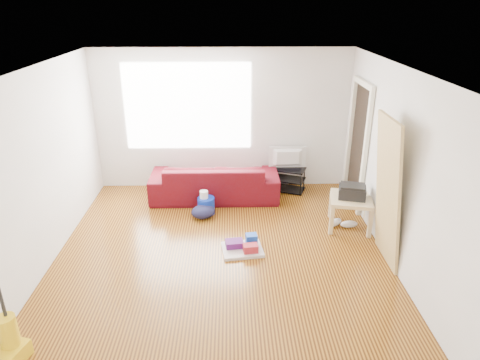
{
  "coord_description": "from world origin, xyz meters",
  "views": [
    {
      "loc": [
        0.14,
        -4.9,
        3.25
      ],
      "look_at": [
        0.27,
        0.6,
        0.9
      ],
      "focal_mm": 32.0,
      "sensor_mm": 36.0,
      "label": 1
    }
  ],
  "objects_px": {
    "cleaning_tray": "(243,247)",
    "backpack": "(203,217)",
    "bucket": "(206,213)",
    "vacuum": "(9,341)",
    "side_table": "(351,202)",
    "tv_stand": "(287,179)",
    "sofa": "(215,197)"
  },
  "relations": [
    {
      "from": "tv_stand",
      "to": "backpack",
      "type": "relative_size",
      "value": 1.86
    },
    {
      "from": "backpack",
      "to": "vacuum",
      "type": "relative_size",
      "value": 0.31
    },
    {
      "from": "cleaning_tray",
      "to": "bucket",
      "type": "bearing_deg",
      "value": 116.68
    },
    {
      "from": "sofa",
      "to": "bucket",
      "type": "xyz_separation_m",
      "value": [
        -0.13,
        -0.61,
        0.0
      ]
    },
    {
      "from": "side_table",
      "to": "cleaning_tray",
      "type": "bearing_deg",
      "value": -158.67
    },
    {
      "from": "backpack",
      "to": "side_table",
      "type": "bearing_deg",
      "value": -28.94
    },
    {
      "from": "bucket",
      "to": "vacuum",
      "type": "bearing_deg",
      "value": -119.77
    },
    {
      "from": "vacuum",
      "to": "backpack",
      "type": "bearing_deg",
      "value": 75.2
    },
    {
      "from": "backpack",
      "to": "vacuum",
      "type": "height_order",
      "value": "vacuum"
    },
    {
      "from": "bucket",
      "to": "backpack",
      "type": "relative_size",
      "value": 0.72
    },
    {
      "from": "side_table",
      "to": "cleaning_tray",
      "type": "height_order",
      "value": "side_table"
    },
    {
      "from": "side_table",
      "to": "backpack",
      "type": "height_order",
      "value": "side_table"
    },
    {
      "from": "cleaning_tray",
      "to": "vacuum",
      "type": "distance_m",
      "value": 2.99
    },
    {
      "from": "side_table",
      "to": "vacuum",
      "type": "height_order",
      "value": "vacuum"
    },
    {
      "from": "sofa",
      "to": "vacuum",
      "type": "relative_size",
      "value": 1.78
    },
    {
      "from": "side_table",
      "to": "cleaning_tray",
      "type": "distance_m",
      "value": 1.8
    },
    {
      "from": "tv_stand",
      "to": "side_table",
      "type": "xyz_separation_m",
      "value": [
        0.79,
        -1.37,
        0.19
      ]
    },
    {
      "from": "bucket",
      "to": "side_table",
      "type": "bearing_deg",
      "value": -12.67
    },
    {
      "from": "sofa",
      "to": "backpack",
      "type": "bearing_deg",
      "value": 77.7
    },
    {
      "from": "backpack",
      "to": "sofa",
      "type": "bearing_deg",
      "value": 57.54
    },
    {
      "from": "cleaning_tray",
      "to": "sofa",
      "type": "bearing_deg",
      "value": 104.37
    },
    {
      "from": "cleaning_tray",
      "to": "vacuum",
      "type": "xyz_separation_m",
      "value": [
        -2.31,
        -1.89,
        0.17
      ]
    },
    {
      "from": "tv_stand",
      "to": "backpack",
      "type": "distance_m",
      "value": 1.8
    },
    {
      "from": "tv_stand",
      "to": "cleaning_tray",
      "type": "relative_size",
      "value": 1.18
    },
    {
      "from": "tv_stand",
      "to": "cleaning_tray",
      "type": "height_order",
      "value": "tv_stand"
    },
    {
      "from": "cleaning_tray",
      "to": "backpack",
      "type": "xyz_separation_m",
      "value": [
        -0.61,
        0.99,
        -0.06
      ]
    },
    {
      "from": "sofa",
      "to": "tv_stand",
      "type": "relative_size",
      "value": 3.09
    },
    {
      "from": "tv_stand",
      "to": "bucket",
      "type": "bearing_deg",
      "value": -127.36
    },
    {
      "from": "tv_stand",
      "to": "side_table",
      "type": "relative_size",
      "value": 0.99
    },
    {
      "from": "cleaning_tray",
      "to": "backpack",
      "type": "bearing_deg",
      "value": 121.72
    },
    {
      "from": "tv_stand",
      "to": "bucket",
      "type": "relative_size",
      "value": 2.58
    },
    {
      "from": "tv_stand",
      "to": "backpack",
      "type": "xyz_separation_m",
      "value": [
        -1.47,
        -1.03,
        -0.22
      ]
    }
  ]
}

